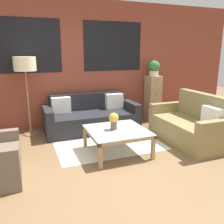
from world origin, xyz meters
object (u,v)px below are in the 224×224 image
at_px(couch_dark, 91,117).
at_px(drawer_cabinet, 153,98).
at_px(potted_plant, 154,68).
at_px(coffee_table, 117,133).
at_px(flower_vase, 114,120).
at_px(floor_lamp, 25,67).
at_px(settee_vintage, 190,126).

height_order(couch_dark, drawer_cabinet, drawer_cabinet).
xyz_separation_m(drawer_cabinet, potted_plant, (-0.00, 0.00, 0.75)).
relative_size(coffee_table, flower_vase, 3.36).
height_order(coffee_table, potted_plant, potted_plant).
distance_m(couch_dark, flower_vase, 1.36).
distance_m(drawer_cabinet, potted_plant, 0.75).
height_order(couch_dark, coffee_table, couch_dark).
height_order(floor_lamp, drawer_cabinet, floor_lamp).
bearing_deg(couch_dark, coffee_table, -87.14).
bearing_deg(potted_plant, floor_lamp, -178.11).
xyz_separation_m(couch_dark, floor_lamp, (-1.27, 0.14, 1.12)).
bearing_deg(settee_vintage, coffee_table, 179.68).
bearing_deg(couch_dark, drawer_cabinet, 7.96).
height_order(coffee_table, floor_lamp, floor_lamp).
bearing_deg(coffee_table, flower_vase, 142.94).
xyz_separation_m(coffee_table, flower_vase, (-0.05, 0.03, 0.22)).
xyz_separation_m(drawer_cabinet, flower_vase, (-1.66, -1.56, 0.03)).
bearing_deg(flower_vase, floor_lamp, 131.36).
relative_size(settee_vintage, drawer_cabinet, 1.42).
distance_m(settee_vintage, flower_vase, 1.58).
height_order(couch_dark, potted_plant, potted_plant).
distance_m(settee_vintage, floor_lamp, 3.40).
bearing_deg(potted_plant, drawer_cabinet, -90.00).
relative_size(couch_dark, floor_lamp, 1.26).
xyz_separation_m(floor_lamp, flower_vase, (1.29, -1.47, -0.81)).
relative_size(drawer_cabinet, potted_plant, 2.99).
distance_m(coffee_table, potted_plant, 2.46).
distance_m(couch_dark, settee_vintage, 2.09).
relative_size(couch_dark, coffee_table, 2.09).
bearing_deg(floor_lamp, flower_vase, -48.64).
relative_size(coffee_table, drawer_cabinet, 0.87).
bearing_deg(flower_vase, drawer_cabinet, 43.24).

